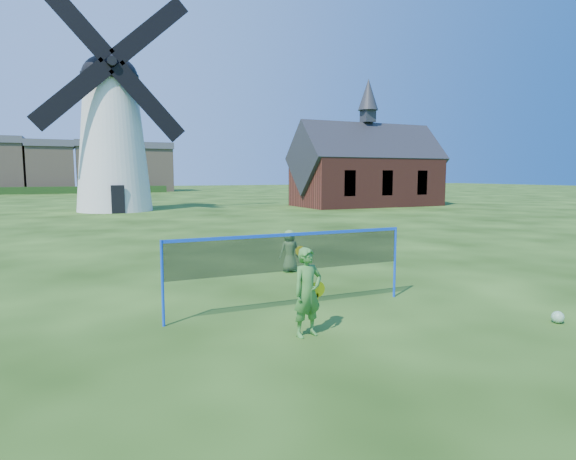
% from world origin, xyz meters
% --- Properties ---
extents(ground, '(220.00, 220.00, 0.00)m').
position_xyz_m(ground, '(0.00, 0.00, 0.00)').
color(ground, black).
rests_on(ground, ground).
extents(windmill, '(10.65, 5.36, 15.68)m').
position_xyz_m(windmill, '(-1.22, 28.72, 5.64)').
color(windmill, white).
rests_on(windmill, ground).
extents(chapel, '(12.74, 6.18, 10.77)m').
position_xyz_m(chapel, '(19.22, 26.17, 3.03)').
color(chapel, maroon).
rests_on(chapel, ground).
extents(badminton_net, '(5.05, 0.05, 1.55)m').
position_xyz_m(badminton_net, '(-0.12, -0.37, 1.14)').
color(badminton_net, blue).
rests_on(badminton_net, ground).
extents(player_girl, '(0.72, 0.44, 1.49)m').
position_xyz_m(player_girl, '(-0.51, -1.87, 0.75)').
color(player_girl, '#3E8133').
rests_on(player_girl, ground).
extents(player_boy, '(0.65, 0.42, 1.17)m').
position_xyz_m(player_boy, '(1.40, 3.06, 0.59)').
color(player_boy, '#599146').
rests_on(player_boy, ground).
extents(play_ball, '(0.22, 0.22, 0.22)m').
position_xyz_m(play_ball, '(3.95, -3.13, 0.11)').
color(play_ball, green).
rests_on(play_ball, ground).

